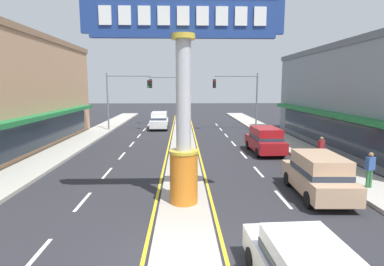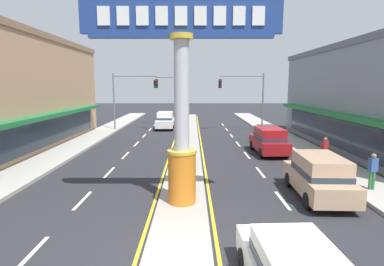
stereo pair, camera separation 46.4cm
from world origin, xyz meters
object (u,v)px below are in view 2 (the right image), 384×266
object	(u,v)px
suv_near_right_lane	(269,140)
suv_mid_left_lane	(165,120)
traffic_light_left_side	(130,92)
suv_near_left_lane	(319,176)
district_sign	(181,94)
traffic_light_median_far	(175,91)
traffic_light_right_side	(246,92)
storefront_right	(384,98)
pedestrian_far_side	(325,149)
pedestrian_near_kerb	(372,169)

from	to	relation	value
suv_near_right_lane	suv_mid_left_lane	world-z (taller)	same
traffic_light_left_side	suv_near_left_lane	distance (m)	24.14
district_sign	traffic_light_median_far	bearing A→B (deg)	93.58
suv_mid_left_lane	district_sign	bearing A→B (deg)	-83.49
district_sign	suv_near_right_lane	xyz separation A→B (m)	(5.95, 9.91, -3.58)
traffic_light_right_side	suv_near_right_lane	xyz separation A→B (m)	(-0.28, -11.44, -3.26)
storefront_right	traffic_light_left_side	world-z (taller)	storefront_right
traffic_light_right_side	suv_near_left_lane	xyz separation A→B (m)	(-0.29, -20.43, -3.26)
district_sign	suv_mid_left_lane	distance (m)	23.65
suv_near_left_lane	traffic_light_right_side	bearing A→B (deg)	89.19
traffic_light_left_side	pedestrian_far_side	world-z (taller)	traffic_light_left_side
traffic_light_right_side	pedestrian_far_side	distance (m)	15.65
pedestrian_near_kerb	pedestrian_far_side	distance (m)	4.68
traffic_light_left_side	pedestrian_far_side	distance (m)	21.43
traffic_light_left_side	suv_mid_left_lane	bearing A→B (deg)	25.47
storefront_right	suv_near_right_lane	xyz separation A→B (m)	(-9.02, -1.61, -2.99)
suv_near_left_lane	pedestrian_near_kerb	xyz separation A→B (m)	(2.66, 0.57, 0.14)
traffic_light_median_far	suv_mid_left_lane	bearing A→B (deg)	-105.27
traffic_light_median_far	traffic_light_right_side	bearing A→B (deg)	-34.49
traffic_light_left_side	traffic_light_right_side	world-z (taller)	same
traffic_light_median_far	pedestrian_near_kerb	world-z (taller)	traffic_light_median_far
suv_near_left_lane	pedestrian_near_kerb	world-z (taller)	suv_near_left_lane
traffic_light_right_side	traffic_light_median_far	size ratio (longest dim) A/B	1.00
traffic_light_median_far	suv_near_left_lane	world-z (taller)	traffic_light_median_far
traffic_light_right_side	traffic_light_median_far	distance (m)	9.60
suv_near_right_lane	suv_near_left_lane	distance (m)	8.99
suv_near_left_lane	storefront_right	bearing A→B (deg)	49.58
suv_near_right_lane	pedestrian_near_kerb	xyz separation A→B (m)	(2.66, -8.41, 0.14)
storefront_right	suv_near_right_lane	size ratio (longest dim) A/B	4.67
district_sign	suv_near_right_lane	distance (m)	12.11
suv_near_left_lane	district_sign	bearing A→B (deg)	-171.12
traffic_light_left_side	suv_near_right_lane	world-z (taller)	traffic_light_left_side
storefront_right	pedestrian_near_kerb	size ratio (longest dim) A/B	12.96
district_sign	traffic_light_right_side	size ratio (longest dim) A/B	1.30
district_sign	pedestrian_near_kerb	xyz separation A→B (m)	(8.61, 1.50, -3.44)
storefront_right	pedestrian_far_side	world-z (taller)	storefront_right
traffic_light_left_side	storefront_right	bearing A→B (deg)	-25.24
traffic_light_median_far	storefront_right	bearing A→B (deg)	-42.53
district_sign	pedestrian_far_side	xyz separation A→B (m)	(8.40, 6.18, -3.46)
traffic_light_right_side	pedestrian_near_kerb	xyz separation A→B (m)	(2.37, -19.86, -3.12)
suv_near_right_lane	suv_mid_left_lane	xyz separation A→B (m)	(-8.60, 13.31, 0.00)
traffic_light_right_side	pedestrian_near_kerb	distance (m)	20.24
suv_near_right_lane	pedestrian_near_kerb	bearing A→B (deg)	-72.47
traffic_light_right_side	pedestrian_far_side	world-z (taller)	traffic_light_right_side
storefront_right	traffic_light_left_side	xyz separation A→B (m)	(-21.20, 9.99, 0.27)
traffic_light_median_far	pedestrian_far_side	bearing A→B (deg)	-63.95
traffic_light_left_side	suv_near_left_lane	xyz separation A→B (m)	(12.18, -20.59, -3.26)
traffic_light_left_side	pedestrian_near_kerb	world-z (taller)	traffic_light_left_side
suv_mid_left_lane	traffic_light_median_far	bearing A→B (deg)	74.73
traffic_light_right_side	storefront_right	bearing A→B (deg)	-48.40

